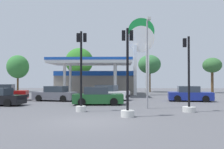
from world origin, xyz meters
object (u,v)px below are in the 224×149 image
object	(u,v)px
car_4	(55,94)
tree_2	(149,65)
tree_0	(18,67)
tree_1	(79,61)
station_pole_sign	(141,47)
traffic_signal_0	(189,93)
car_0	(190,94)
car_2	(98,97)
car_3	(3,93)
tree_3	(212,66)
corner_streetlamp	(147,55)
traffic_signal_2	(81,82)
car_5	(108,93)
traffic_signal_1	(128,88)

from	to	relation	value
car_4	tree_2	bearing A→B (deg)	56.31
tree_0	tree_1	bearing A→B (deg)	1.20
station_pole_sign	traffic_signal_0	bearing A→B (deg)	-83.85
traffic_signal_0	tree_1	bearing A→B (deg)	115.46
car_0	car_2	bearing A→B (deg)	-157.73
car_0	tree_2	world-z (taller)	tree_2
car_3	tree_3	distance (m)	29.45
station_pole_sign	car_2	bearing A→B (deg)	-110.70
car_4	corner_streetlamp	world-z (taller)	corner_streetlamp
station_pole_sign	car_3	world-z (taller)	station_pole_sign
station_pole_sign	tree_1	world-z (taller)	station_pole_sign
traffic_signal_2	car_5	bearing A→B (deg)	82.14
car_3	traffic_signal_1	size ratio (longest dim) A/B	0.96
traffic_signal_0	traffic_signal_1	xyz separation A→B (m)	(-4.00, -2.21, 0.40)
tree_1	tree_2	world-z (taller)	tree_1
car_2	car_5	xyz separation A→B (m)	(0.56, 4.68, 0.02)
traffic_signal_1	car_2	bearing A→B (deg)	109.90
tree_2	tree_1	bearing A→B (deg)	-177.81
car_4	tree_3	distance (m)	25.17
traffic_signal_1	tree_1	bearing A→B (deg)	105.68
traffic_signal_2	tree_3	bearing A→B (deg)	53.22
traffic_signal_1	tree_2	distance (m)	26.75
car_0	tree_3	distance (m)	16.47
car_4	traffic_signal_0	world-z (taller)	traffic_signal_0
traffic_signal_1	car_3	bearing A→B (deg)	140.54
car_0	traffic_signal_0	bearing A→B (deg)	-105.86
traffic_signal_2	car_0	bearing A→B (deg)	40.24
station_pole_sign	car_4	world-z (taller)	station_pole_sign
car_2	car_5	distance (m)	4.71
car_0	car_5	size ratio (longest dim) A/B	0.94
car_3	tree_3	xyz separation A→B (m)	(25.51, 14.31, 3.45)
traffic_signal_0	traffic_signal_2	size ratio (longest dim) A/B	0.93
car_5	corner_streetlamp	xyz separation A→B (m)	(3.26, -7.34, 3.19)
traffic_signal_2	corner_streetlamp	bearing A→B (deg)	19.71
station_pole_sign	car_5	bearing A→B (deg)	-118.41
traffic_signal_2	tree_1	bearing A→B (deg)	100.19
car_4	tree_0	size ratio (longest dim) A/B	0.71
traffic_signal_1	tree_1	distance (m)	27.03
corner_streetlamp	traffic_signal_0	bearing A→B (deg)	-31.48
car_5	tree_1	xyz separation A→B (m)	(-5.50, 14.75, 4.33)
station_pole_sign	corner_streetlamp	xyz separation A→B (m)	(-0.73, -14.72, -2.42)
car_3	tree_2	world-z (taller)	tree_2
tree_1	corner_streetlamp	size ratio (longest dim) A/B	1.13
station_pole_sign	car_5	distance (m)	10.09
traffic_signal_0	traffic_signal_1	size ratio (longest dim) A/B	0.98
car_5	tree_2	xyz separation A→B (m)	(5.94, 15.19, 3.81)
car_4	traffic_signal_2	distance (m)	8.63
traffic_signal_0	corner_streetlamp	world-z (taller)	corner_streetlamp
station_pole_sign	car_2	distance (m)	14.07
car_5	car_3	bearing A→B (deg)	-173.37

